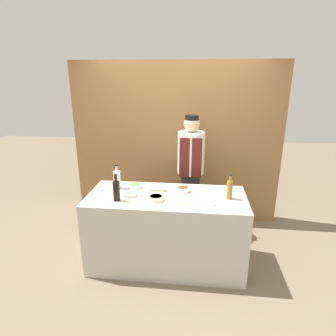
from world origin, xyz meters
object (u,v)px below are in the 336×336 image
at_px(sauce_bowl_brown, 183,189).
at_px(bottle_vinegar, 230,189).
at_px(sauce_bowl_yellow, 130,194).
at_px(wooden_spoon, 160,190).
at_px(bottle_clear, 117,179).
at_px(chef_center, 191,171).
at_px(bottle_soy, 116,190).
at_px(sauce_bowl_green, 135,186).
at_px(sauce_bowl_red, 156,198).
at_px(cutting_board, 198,201).

xyz_separation_m(sauce_bowl_brown, bottle_vinegar, (0.52, -0.14, 0.08)).
xyz_separation_m(sauce_bowl_yellow, wooden_spoon, (0.32, 0.18, -0.01)).
relative_size(sauce_bowl_yellow, bottle_clear, 0.51).
relative_size(sauce_bowl_yellow, chef_center, 0.09).
distance_m(bottle_soy, chef_center, 1.27).
bearing_deg(sauce_bowl_yellow, sauce_bowl_brown, 17.99).
xyz_separation_m(sauce_bowl_yellow, sauce_bowl_green, (0.00, 0.25, 0.00)).
distance_m(sauce_bowl_yellow, sauce_bowl_red, 0.32).
relative_size(sauce_bowl_red, bottle_vinegar, 0.57).
relative_size(sauce_bowl_green, wooden_spoon, 0.77).
relative_size(sauce_bowl_green, chef_center, 0.10).
distance_m(bottle_soy, bottle_clear, 0.36).
bearing_deg(bottle_vinegar, bottle_soy, -171.62).
bearing_deg(sauce_bowl_brown, bottle_vinegar, -15.46).
height_order(wooden_spoon, chef_center, chef_center).
bearing_deg(bottle_soy, chef_center, 52.67).
relative_size(cutting_board, bottle_soy, 1.16).
bearing_deg(bottle_soy, cutting_board, 3.59).
xyz_separation_m(bottle_soy, bottle_clear, (-0.09, 0.35, -0.00)).
bearing_deg(cutting_board, sauce_bowl_green, 156.77).
bearing_deg(wooden_spoon, bottle_clear, 176.20).
relative_size(sauce_bowl_green, cutting_board, 0.47).
height_order(cutting_board, wooden_spoon, wooden_spoon).
relative_size(sauce_bowl_yellow, cutting_board, 0.43).
bearing_deg(wooden_spoon, chef_center, 64.22).
relative_size(wooden_spoon, chef_center, 0.13).
bearing_deg(sauce_bowl_red, bottle_clear, 150.14).
bearing_deg(sauce_bowl_yellow, chef_center, 53.12).
height_order(sauce_bowl_yellow, bottle_vinegar, bottle_vinegar).
height_order(sauce_bowl_brown, sauce_bowl_red, sauce_bowl_brown).
relative_size(sauce_bowl_red, cutting_board, 0.47).
xyz_separation_m(sauce_bowl_red, bottle_soy, (-0.43, -0.05, 0.09)).
xyz_separation_m(sauce_bowl_green, wooden_spoon, (0.32, -0.07, -0.01)).
bearing_deg(wooden_spoon, bottle_vinegar, -9.45).
distance_m(sauce_bowl_red, bottle_clear, 0.60).
xyz_separation_m(cutting_board, wooden_spoon, (-0.45, 0.26, 0.00)).
distance_m(sauce_bowl_green, bottle_vinegar, 1.13).
height_order(sauce_bowl_brown, chef_center, chef_center).
height_order(sauce_bowl_green, bottle_clear, bottle_clear).
height_order(sauce_bowl_brown, wooden_spoon, sauce_bowl_brown).
xyz_separation_m(sauce_bowl_yellow, sauce_bowl_red, (0.31, -0.08, 0.01)).
height_order(sauce_bowl_brown, bottle_clear, bottle_clear).
xyz_separation_m(bottle_soy, chef_center, (0.77, 1.01, -0.09)).
bearing_deg(chef_center, sauce_bowl_green, -136.26).
bearing_deg(wooden_spoon, sauce_bowl_green, 167.00).
xyz_separation_m(bottle_vinegar, chef_center, (-0.45, 0.83, -0.08)).
bearing_deg(sauce_bowl_green, bottle_vinegar, -10.47).
bearing_deg(sauce_bowl_red, bottle_vinegar, 9.25).
distance_m(sauce_bowl_green, cutting_board, 0.84).
relative_size(sauce_bowl_red, chef_center, 0.10).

